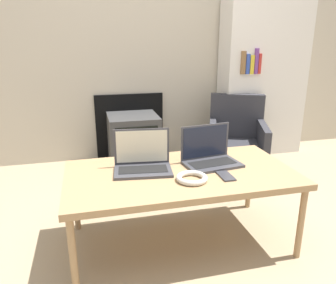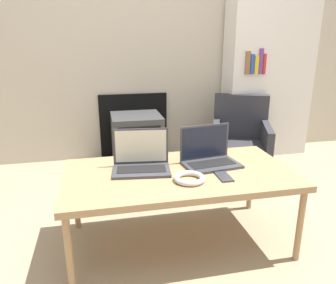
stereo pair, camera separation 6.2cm
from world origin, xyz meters
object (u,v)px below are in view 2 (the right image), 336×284
object	(u,v)px
headphones	(189,178)
phone	(224,177)
laptop_left	(141,161)
laptop_right	(209,156)
armchair	(240,134)
tv	(137,140)

from	to	relation	value
headphones	phone	bearing A→B (deg)	0.81
laptop_left	laptop_right	size ratio (longest dim) A/B	0.99
phone	armchair	distance (m)	1.43
armchair	laptop_left	bearing A→B (deg)	-114.94
tv	phone	bearing A→B (deg)	-78.64
laptop_right	laptop_left	bearing A→B (deg)	171.75
laptop_left	laptop_right	world-z (taller)	same
laptop_right	armchair	world-z (taller)	laptop_right
laptop_right	armchair	bearing A→B (deg)	48.41
phone	laptop_right	bearing A→B (deg)	94.05
laptop_left	armchair	xyz separation A→B (m)	(1.10, 1.04, -0.20)
phone	armchair	bearing A→B (deg)	61.88
phone	tv	world-z (taller)	tv
tv	armchair	world-z (taller)	armchair
laptop_right	armchair	size ratio (longest dim) A/B	0.45
armchair	headphones	bearing A→B (deg)	-103.10
laptop_right	headphones	world-z (taller)	laptop_right
laptop_right	armchair	distance (m)	1.27
laptop_right	headphones	bearing A→B (deg)	-138.24
phone	laptop_left	bearing A→B (deg)	153.29
laptop_left	headphones	bearing A→B (deg)	-36.66
laptop_left	headphones	distance (m)	0.32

